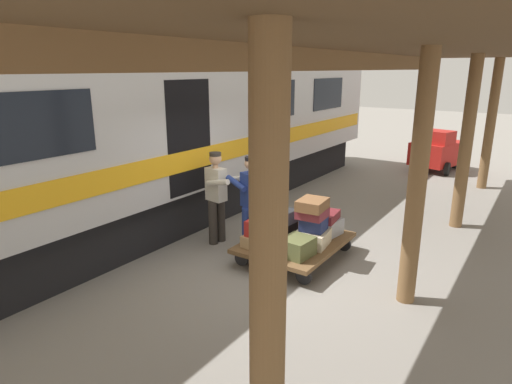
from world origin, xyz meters
TOP-DOWN VIEW (x-y plane):
  - ground_plane at (0.00, 0.00)m, footprint 60.00×60.00m
  - platform_canopy at (-1.84, -0.00)m, footprint 3.20×15.21m
  - train_car at (3.54, 0.00)m, footprint 3.02×16.23m
  - luggage_cart at (0.07, -0.37)m, footprint 1.44×1.90m
  - suitcase_cream_canvas at (-0.25, -0.37)m, footprint 0.57×0.62m
  - suitcase_olive_duffel at (-0.25, 0.15)m, footprint 0.47×0.52m
  - suitcase_black_hardshell at (0.40, -0.37)m, footprint 0.49×0.52m
  - suitcase_gray_aluminum at (-0.25, -0.89)m, footprint 0.46×0.61m
  - suitcase_orange_carryall at (0.40, -0.89)m, footprint 0.45×0.55m
  - suitcase_tan_vintage at (0.40, 0.15)m, footprint 0.56×0.57m
  - suitcase_navy_fabric at (-0.25, -0.40)m, footprint 0.43×0.42m
  - suitcase_burgundy_valise at (-0.23, -0.37)m, footprint 0.46×0.48m
  - suitcase_brown_leather at (-0.24, -0.34)m, footprint 0.46×0.54m
  - suitcase_red_plastic at (0.43, 0.16)m, footprint 0.40×0.40m
  - suitcase_slate_roller at (0.37, -0.37)m, footprint 0.47×0.50m
  - suitcase_maroon_trunk at (-0.24, -0.86)m, footprint 0.45×0.59m
  - porter_in_overalls at (0.88, -0.21)m, footprint 0.73×0.58m
  - porter_by_door at (1.59, -0.17)m, footprint 0.70×0.49m
  - baggage_tug at (-0.37, -8.72)m, footprint 1.50×1.92m

SIDE VIEW (x-z plane):
  - ground_plane at x=0.00m, z-range 0.00..0.00m
  - luggage_cart at x=0.07m, z-range 0.11..0.43m
  - suitcase_orange_carryall at x=0.40m, z-range 0.32..0.48m
  - suitcase_tan_vintage at x=0.40m, z-range 0.32..0.51m
  - suitcase_cream_canvas at x=-0.25m, z-range 0.32..0.57m
  - suitcase_black_hardshell at x=0.40m, z-range 0.32..0.59m
  - suitcase_gray_aluminum at x=-0.25m, z-range 0.32..0.60m
  - suitcase_olive_duffel at x=-0.25m, z-range 0.32..0.61m
  - baggage_tug at x=-0.37m, z-range -0.02..1.28m
  - suitcase_red_plastic at x=0.43m, z-range 0.51..0.77m
  - suitcase_maroon_trunk at x=-0.24m, z-range 0.60..0.75m
  - suitcase_navy_fabric at x=-0.25m, z-range 0.57..0.79m
  - suitcase_slate_roller at x=0.37m, z-range 0.59..0.81m
  - suitcase_burgundy_valise at x=-0.23m, z-range 0.79..0.94m
  - porter_in_overalls at x=0.88m, z-range 0.07..1.78m
  - porter_by_door at x=1.59m, z-range 0.07..1.78m
  - suitcase_brown_leather at x=-0.24m, z-range 0.94..1.11m
  - train_car at x=3.54m, z-range 0.06..4.06m
  - platform_canopy at x=-1.84m, z-range 1.50..5.06m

